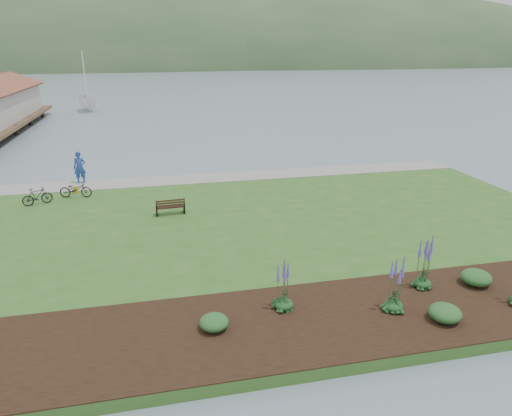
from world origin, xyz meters
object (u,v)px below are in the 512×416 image
(park_bench, at_px, (170,206))
(person, at_px, (79,165))
(bicycle_a, at_px, (76,189))
(sailboat, at_px, (89,111))

(park_bench, bearing_deg, person, 122.85)
(park_bench, distance_m, person, 8.59)
(bicycle_a, bearing_deg, person, 10.83)
(person, height_order, bicycle_a, person)
(bicycle_a, bearing_deg, park_bench, -119.05)
(sailboat, bearing_deg, person, -96.31)
(person, bearing_deg, bicycle_a, -87.53)
(person, xyz_separation_m, sailboat, (-3.96, 37.46, -1.56))
(park_bench, distance_m, bicycle_a, 6.44)
(person, bearing_deg, sailboat, 96.72)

